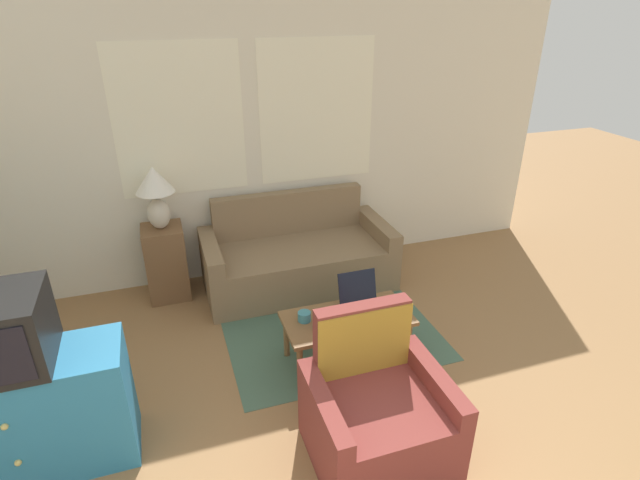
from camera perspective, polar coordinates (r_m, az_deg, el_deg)
wall_back at (r=4.74m, az=-6.89°, el=11.13°), size 5.99×0.06×2.60m
rug at (r=4.39m, az=0.22°, el=-8.76°), size 1.70×1.79×0.01m
couch at (r=4.78m, az=-2.67°, el=-2.07°), size 1.75×0.81×0.84m
armchair at (r=3.15m, az=6.37°, el=-19.25°), size 0.79×0.70×0.90m
tv_dresser at (r=3.43m, az=-31.02°, el=-16.97°), size 1.18×0.46×0.75m
side_table at (r=4.73m, az=-17.15°, el=-2.46°), size 0.35×0.35×0.69m
table_lamp at (r=4.46m, az=-18.31°, el=5.47°), size 0.33×0.33×0.56m
coffee_table at (r=3.75m, az=3.12°, el=-9.36°), size 0.94×0.47×0.39m
laptop at (r=3.77m, az=4.83°, el=-7.26°), size 0.30×0.33×0.27m
cup_navy at (r=3.66m, az=-1.80°, el=-8.73°), size 0.10×0.10×0.07m
snack_bowl at (r=3.58m, az=0.74°, el=-9.70°), size 0.19×0.19×0.06m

